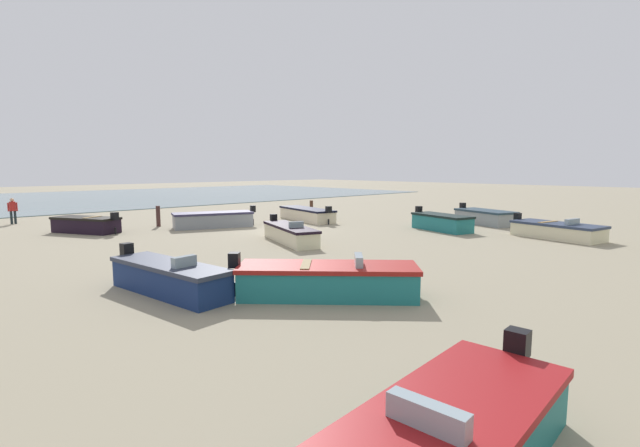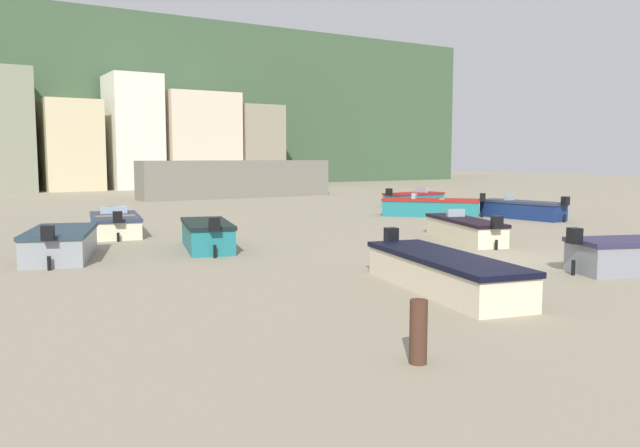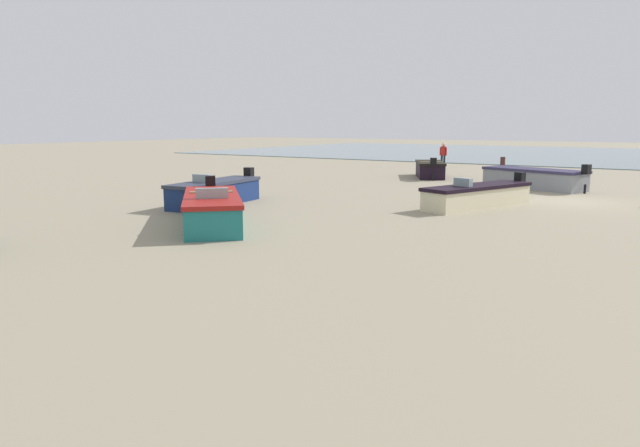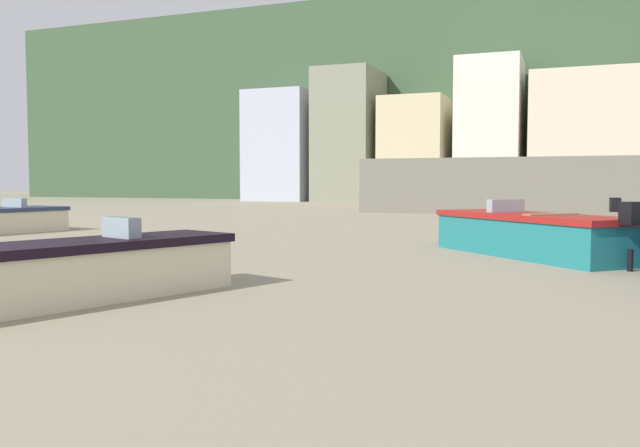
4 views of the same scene
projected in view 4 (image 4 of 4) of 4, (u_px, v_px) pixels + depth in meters
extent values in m
cube|color=#3A5337|center=(491.00, 113.00, 66.88)|extent=(90.00, 32.00, 17.07)
cube|color=slate|center=(508.00, 186.00, 31.97)|extent=(14.42, 2.40, 2.72)
cube|color=#B0B5C9|center=(285.00, 147.00, 54.71)|extent=(5.22, 6.08, 8.91)
cube|color=gray|center=(349.00, 136.00, 52.50)|extent=(4.57, 5.83, 10.36)
cube|color=beige|center=(416.00, 151.00, 50.66)|extent=(4.78, 5.95, 7.92)
cube|color=silver|center=(489.00, 132.00, 48.25)|extent=(4.49, 5.23, 10.45)
cube|color=beige|center=(583.00, 138.00, 45.99)|extent=(7.08, 5.24, 9.15)
cube|color=black|center=(615.00, 205.00, 18.48)|extent=(0.30, 0.34, 0.40)
cylinder|color=black|center=(614.00, 231.00, 18.52)|extent=(0.11, 0.11, 0.33)
cube|color=beige|center=(67.00, 277.00, 8.42)|extent=(2.58, 4.66, 0.67)
cube|color=black|center=(66.00, 246.00, 8.40)|extent=(2.69, 4.78, 0.12)
cube|color=#8C9EA8|center=(121.00, 227.00, 8.98)|extent=(0.69, 0.41, 0.28)
cube|color=#1D7074|center=(531.00, 238.00, 13.73)|extent=(4.32, 4.40, 0.77)
cube|color=maroon|center=(531.00, 217.00, 13.70)|extent=(4.44, 4.52, 0.12)
cube|color=black|center=(632.00, 213.00, 11.35)|extent=(0.42, 0.42, 0.40)
cylinder|color=black|center=(630.00, 260.00, 11.40)|extent=(0.14, 0.14, 0.38)
cube|color=#8C9EA8|center=(506.00, 206.00, 14.44)|extent=(0.76, 0.75, 0.28)
cube|color=olive|center=(551.00, 216.00, 13.15)|extent=(1.05, 1.03, 0.08)
cube|color=#8C9EA8|center=(14.00, 203.00, 20.42)|extent=(1.04, 0.39, 0.28)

